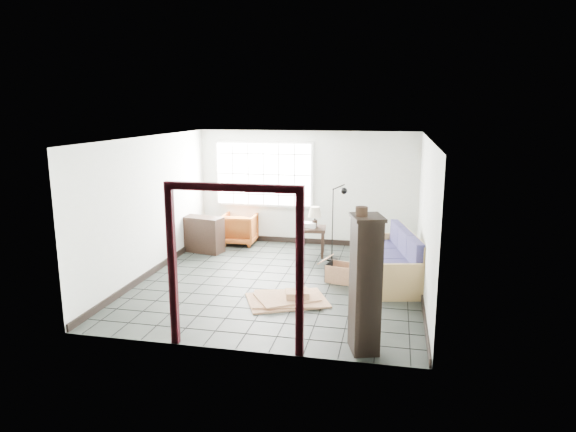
% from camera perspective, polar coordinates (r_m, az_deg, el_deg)
% --- Properties ---
extents(ground, '(5.50, 5.50, 0.00)m').
position_cam_1_polar(ground, '(9.43, -0.82, -7.28)').
color(ground, black).
rests_on(ground, ground).
extents(room_shell, '(5.02, 5.52, 2.61)m').
position_cam_1_polar(room_shell, '(9.05, -0.81, 2.86)').
color(room_shell, silver).
rests_on(room_shell, ground).
extents(window_panel, '(2.32, 0.08, 1.52)m').
position_cam_1_polar(window_panel, '(11.86, -2.72, 4.66)').
color(window_panel, silver).
rests_on(window_panel, ground).
extents(doorway_trim, '(1.80, 0.08, 2.20)m').
position_cam_1_polar(doorway_trim, '(6.53, -6.04, -3.51)').
color(doorway_trim, '#360C12').
rests_on(doorway_trim, ground).
extents(futon_sofa, '(1.25, 2.23, 0.93)m').
position_cam_1_polar(futon_sofa, '(9.58, 11.65, -5.10)').
color(futon_sofa, olive).
rests_on(futon_sofa, ground).
extents(armchair, '(0.79, 0.74, 0.78)m').
position_cam_1_polar(armchair, '(11.93, -5.39, -1.25)').
color(armchair, '#8F3914').
rests_on(armchair, ground).
extents(side_table, '(0.62, 0.62, 0.62)m').
position_cam_1_polar(side_table, '(10.93, 2.72, -1.82)').
color(side_table, black).
rests_on(side_table, ground).
extents(table_lamp, '(0.36, 0.36, 0.44)m').
position_cam_1_polar(table_lamp, '(10.86, 3.00, 0.34)').
color(table_lamp, black).
rests_on(table_lamp, side_table).
extents(projector, '(0.31, 0.25, 0.10)m').
position_cam_1_polar(projector, '(10.89, 2.41, -0.99)').
color(projector, silver).
rests_on(projector, side_table).
extents(floor_lamp, '(0.42, 0.29, 1.61)m').
position_cam_1_polar(floor_lamp, '(10.48, 5.55, -0.48)').
color(floor_lamp, black).
rests_on(floor_lamp, ground).
extents(console_shelf, '(1.06, 0.59, 0.78)m').
position_cam_1_polar(console_shelf, '(11.40, -9.67, -2.00)').
color(console_shelf, black).
rests_on(console_shelf, ground).
extents(tall_shelf, '(0.50, 0.58, 1.80)m').
position_cam_1_polar(tall_shelf, '(6.67, 8.58, -7.42)').
color(tall_shelf, black).
rests_on(tall_shelf, ground).
extents(pot, '(0.19, 0.19, 0.11)m').
position_cam_1_polar(pot, '(6.39, 8.18, 0.51)').
color(pot, black).
rests_on(pot, tall_shelf).
extents(open_box, '(0.86, 0.56, 0.45)m').
position_cam_1_polar(open_box, '(9.44, 5.92, -6.28)').
color(open_box, '#895C42').
rests_on(open_box, ground).
extents(cardboard_pile, '(1.52, 1.34, 0.18)m').
position_cam_1_polar(cardboard_pile, '(8.51, 0.06, -9.14)').
color(cardboard_pile, '#895C42').
rests_on(cardboard_pile, ground).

